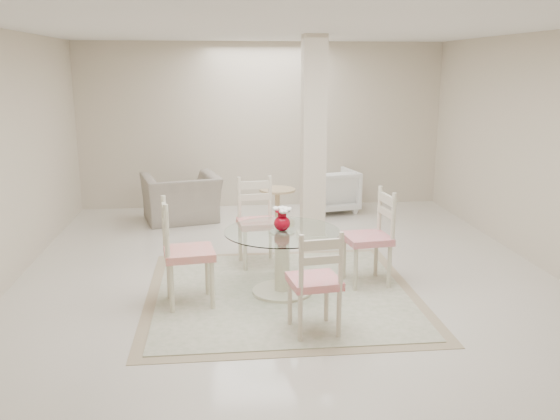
{
  "coord_description": "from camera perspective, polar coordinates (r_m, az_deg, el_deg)",
  "views": [
    {
      "loc": [
        -0.74,
        -6.32,
        2.3
      ],
      "look_at": [
        -0.11,
        -0.37,
        0.85
      ],
      "focal_mm": 38.0,
      "sensor_mm": 36.0,
      "label": 1
    }
  ],
  "objects": [
    {
      "name": "side_table",
      "position": [
        8.78,
        -0.25,
        0.15
      ],
      "size": [
        0.53,
        0.53,
        0.55
      ],
      "color": "#D7B684",
      "rests_on": "ground"
    },
    {
      "name": "room_shell",
      "position": [
        6.38,
        0.67,
        9.62
      ],
      "size": [
        6.02,
        7.02,
        2.71
      ],
      "color": "beige",
      "rests_on": "ground"
    },
    {
      "name": "recliner_taupe",
      "position": [
        9.13,
        -9.48,
        1.13
      ],
      "size": [
        1.3,
        1.2,
        0.71
      ],
      "primitive_type": "imported",
      "rotation": [
        0.0,
        0.0,
        3.39
      ],
      "color": "gray",
      "rests_on": "ground"
    },
    {
      "name": "armchair_white",
      "position": [
        9.65,
        4.96,
        1.89
      ],
      "size": [
        0.88,
        0.9,
        0.69
      ],
      "primitive_type": "imported",
      "rotation": [
        0.0,
        0.0,
        3.36
      ],
      "color": "white",
      "rests_on": "ground"
    },
    {
      "name": "ground",
      "position": [
        6.77,
        0.63,
        -6.25
      ],
      "size": [
        7.0,
        7.0,
        0.0
      ],
      "primitive_type": "plane",
      "color": "silver",
      "rests_on": "ground"
    },
    {
      "name": "dining_chair_south",
      "position": [
        5.13,
        3.55,
        -6.26
      ],
      "size": [
        0.48,
        0.48,
        1.06
      ],
      "rotation": [
        0.0,
        0.0,
        3.28
      ],
      "color": "beige",
      "rests_on": "ground"
    },
    {
      "name": "dining_chair_north",
      "position": [
        6.99,
        -2.24,
        -0.48
      ],
      "size": [
        0.51,
        0.51,
        1.14
      ],
      "rotation": [
        0.0,
        0.0,
        0.12
      ],
      "color": "beige",
      "rests_on": "ground"
    },
    {
      "name": "dining_table",
      "position": [
        6.11,
        0.2,
        -5.04
      ],
      "size": [
        1.18,
        1.18,
        0.68
      ],
      "rotation": [
        0.0,
        0.0,
        0.19
      ],
      "color": "beige",
      "rests_on": "ground"
    },
    {
      "name": "column",
      "position": [
        7.78,
        3.23,
        6.59
      ],
      "size": [
        0.3,
        0.3,
        2.7
      ],
      "primitive_type": "cube",
      "color": "beige",
      "rests_on": "ground"
    },
    {
      "name": "red_vase",
      "position": [
        5.98,
        0.23,
        -0.81
      ],
      "size": [
        0.19,
        0.18,
        0.26
      ],
      "color": "#9C0416",
      "rests_on": "dining_table"
    },
    {
      "name": "dining_chair_west",
      "position": [
        5.82,
        -9.53,
        -3.32
      ],
      "size": [
        0.53,
        0.53,
        1.18
      ],
      "rotation": [
        0.0,
        0.0,
        1.71
      ],
      "color": "beige",
      "rests_on": "ground"
    },
    {
      "name": "dining_chair_east",
      "position": [
        6.4,
        9.02,
        -1.94
      ],
      "size": [
        0.51,
        0.51,
        1.15
      ],
      "rotation": [
        0.0,
        0.0,
        -1.45
      ],
      "color": "beige",
      "rests_on": "ground"
    },
    {
      "name": "area_rug",
      "position": [
        6.23,
        0.19,
        -7.99
      ],
      "size": [
        2.79,
        2.79,
        0.02
      ],
      "color": "tan",
      "rests_on": "ground"
    }
  ]
}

